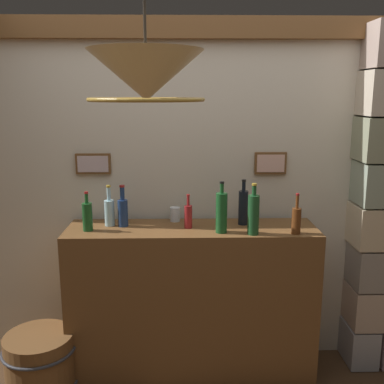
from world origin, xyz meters
The scene contains 13 objects.
panelled_rear_partition centered at (0.00, 1.10, 1.29)m, with size 3.06×0.15×2.42m.
bar_shelf_unit centered at (0.00, 0.80, 0.53)m, with size 1.64×0.43×1.07m, color brown.
liquor_bottle_rum centered at (-0.45, 0.85, 1.17)m, with size 0.07×0.07×0.28m.
liquor_bottle_scotch centered at (0.18, 0.70, 1.20)m, with size 0.07×0.07×0.33m.
liquor_bottle_whiskey centered at (0.38, 0.65, 1.20)m, with size 0.07×0.07×0.32m.
liquor_bottle_bourbon centered at (-0.55, 0.87, 1.16)m, with size 0.07×0.07×0.27m.
liquor_bottle_port centered at (-0.67, 0.75, 1.16)m, with size 0.06×0.06×0.26m.
liquor_bottle_rye centered at (0.65, 0.66, 1.16)m, with size 0.06×0.06×0.26m.
liquor_bottle_vermouth centered at (-0.02, 0.80, 1.15)m, with size 0.05×0.05×0.23m.
liquor_bottle_brandy centered at (0.34, 0.87, 1.19)m, with size 0.06×0.06×0.31m.
glass_tumbler_rocks centered at (-0.11, 0.96, 1.12)m, with size 0.07×0.07×0.10m.
pendant_lamp centered at (-0.20, -0.19, 1.99)m, with size 0.47×0.47×0.48m.
wooden_barrel centered at (-0.98, 0.58, 0.21)m, with size 0.46×0.46×0.43m.
Camera 1 is at (-0.06, -2.01, 1.92)m, focal length 41.87 mm.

